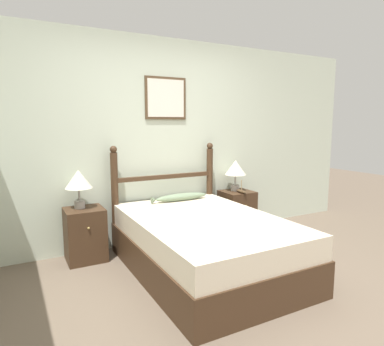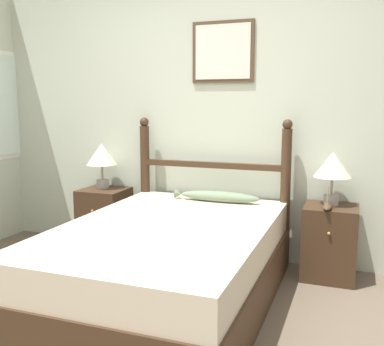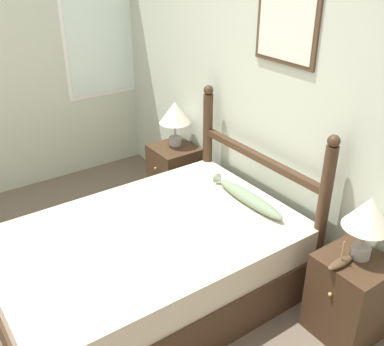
% 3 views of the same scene
% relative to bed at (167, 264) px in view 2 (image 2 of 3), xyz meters
% --- Properties ---
extents(ground_plane, '(16.00, 16.00, 0.00)m').
position_rel_bed_xyz_m(ground_plane, '(-0.08, -0.60, -0.28)').
color(ground_plane, brown).
extents(wall_back, '(6.40, 0.08, 2.55)m').
position_rel_bed_xyz_m(wall_back, '(-0.08, 1.13, 1.00)').
color(wall_back, beige).
rests_on(wall_back, ground_plane).
extents(bed, '(1.37, 2.05, 0.57)m').
position_rel_bed_xyz_m(bed, '(0.00, 0.00, 0.00)').
color(bed, '#3D2819').
rests_on(bed, ground_plane).
extents(headboard, '(1.37, 0.08, 1.25)m').
position_rel_bed_xyz_m(headboard, '(-0.00, 0.98, 0.39)').
color(headboard, '#3D2819').
rests_on(headboard, ground_plane).
extents(nightstand_left, '(0.41, 0.42, 0.58)m').
position_rel_bed_xyz_m(nightstand_left, '(-1.02, 0.87, 0.01)').
color(nightstand_left, '#3D2819').
rests_on(nightstand_left, ground_plane).
extents(nightstand_right, '(0.41, 0.42, 0.58)m').
position_rel_bed_xyz_m(nightstand_right, '(1.02, 0.87, 0.01)').
color(nightstand_right, '#3D2819').
rests_on(nightstand_right, ground_plane).
extents(table_lamp_left, '(0.29, 0.29, 0.42)m').
position_rel_bed_xyz_m(table_lamp_left, '(-1.06, 0.91, 0.61)').
color(table_lamp_left, gray).
rests_on(table_lamp_left, nightstand_left).
extents(table_lamp_right, '(0.29, 0.29, 0.42)m').
position_rel_bed_xyz_m(table_lamp_right, '(1.02, 0.91, 0.61)').
color(table_lamp_right, gray).
rests_on(table_lamp_right, nightstand_right).
extents(model_boat, '(0.06, 0.21, 0.18)m').
position_rel_bed_xyz_m(model_boat, '(1.00, 0.75, 0.33)').
color(model_boat, '#4C3823').
rests_on(model_boat, nightstand_right).
extents(fish_pillow, '(0.74, 0.11, 0.09)m').
position_rel_bed_xyz_m(fish_pillow, '(0.11, 0.79, 0.33)').
color(fish_pillow, gray).
rests_on(fish_pillow, bed).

